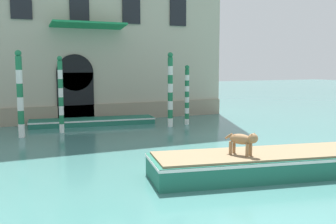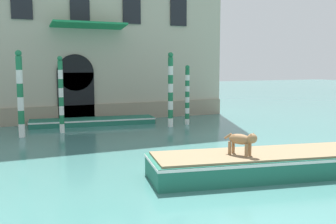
# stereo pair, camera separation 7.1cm
# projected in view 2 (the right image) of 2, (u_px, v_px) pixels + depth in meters

# --- Properties ---
(boat_foreground) EXTENTS (8.00, 3.45, 0.70)m
(boat_foreground) POSITION_uv_depth(u_px,v_px,m) (276.00, 162.00, 11.96)
(boat_foreground) COLOR #1E6651
(boat_foreground) RESTS_ON ground_plane
(dog_on_deck) EXTENTS (0.62, 0.97, 0.70)m
(dog_on_deck) POSITION_uv_depth(u_px,v_px,m) (242.00, 140.00, 11.41)
(dog_on_deck) COLOR #997047
(dog_on_deck) RESTS_ON boat_foreground
(boat_moored_near_palazzo) EXTENTS (6.90, 2.21, 0.36)m
(boat_moored_near_palazzo) POSITION_uv_depth(u_px,v_px,m) (93.00, 121.00, 21.71)
(boat_moored_near_palazzo) COLOR #1E6651
(boat_moored_near_palazzo) RESTS_ON ground_plane
(mooring_pole_0) EXTENTS (0.29, 0.29, 3.97)m
(mooring_pole_0) POSITION_uv_depth(u_px,v_px,m) (20.00, 94.00, 17.82)
(mooring_pole_0) COLOR white
(mooring_pole_0) RESTS_ON ground_plane
(mooring_pole_1) EXTENTS (0.28, 0.28, 3.95)m
(mooring_pole_1) POSITION_uv_depth(u_px,v_px,m) (171.00, 89.00, 20.80)
(mooring_pole_1) COLOR white
(mooring_pole_1) RESTS_ON ground_plane
(mooring_pole_2) EXTENTS (0.25, 0.25, 3.28)m
(mooring_pole_2) POSITION_uv_depth(u_px,v_px,m) (187.00, 95.00, 21.71)
(mooring_pole_2) COLOR white
(mooring_pole_2) RESTS_ON ground_plane
(mooring_pole_3) EXTENTS (0.24, 0.24, 3.73)m
(mooring_pole_3) POSITION_uv_depth(u_px,v_px,m) (61.00, 94.00, 18.97)
(mooring_pole_3) COLOR white
(mooring_pole_3) RESTS_ON ground_plane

